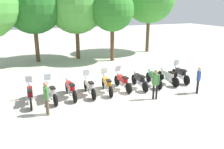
# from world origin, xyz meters

# --- Properties ---
(ground_plane) EXTENTS (80.00, 80.00, 0.00)m
(ground_plane) POSITION_xyz_m (0.00, 0.00, 0.00)
(ground_plane) COLOR #BCB7A8
(motorcycle_0) EXTENTS (0.62, 2.19, 1.37)m
(motorcycle_0) POSITION_xyz_m (-4.86, 0.00, 0.52)
(motorcycle_0) COLOR black
(motorcycle_0) RESTS_ON ground_plane
(motorcycle_1) EXTENTS (0.62, 2.19, 1.37)m
(motorcycle_1) POSITION_xyz_m (-3.78, 0.01, 0.52)
(motorcycle_1) COLOR black
(motorcycle_1) RESTS_ON ground_plane
(motorcycle_2) EXTENTS (0.62, 2.19, 0.99)m
(motorcycle_2) POSITION_xyz_m (-2.70, 0.08, 0.50)
(motorcycle_2) COLOR black
(motorcycle_2) RESTS_ON ground_plane
(motorcycle_3) EXTENTS (0.62, 2.19, 1.37)m
(motorcycle_3) POSITION_xyz_m (-1.62, 0.02, 0.52)
(motorcycle_3) COLOR black
(motorcycle_3) RESTS_ON ground_plane
(motorcycle_4) EXTENTS (0.62, 2.19, 1.37)m
(motorcycle_4) POSITION_xyz_m (-0.54, -0.00, 0.52)
(motorcycle_4) COLOR black
(motorcycle_4) RESTS_ON ground_plane
(motorcycle_5) EXTENTS (0.62, 2.19, 1.37)m
(motorcycle_5) POSITION_xyz_m (0.53, 0.14, 0.52)
(motorcycle_5) COLOR black
(motorcycle_5) RESTS_ON ground_plane
(motorcycle_6) EXTENTS (0.62, 2.19, 0.99)m
(motorcycle_6) POSITION_xyz_m (1.62, -0.05, 0.50)
(motorcycle_6) COLOR black
(motorcycle_6) RESTS_ON ground_plane
(motorcycle_7) EXTENTS (0.63, 2.19, 0.99)m
(motorcycle_7) POSITION_xyz_m (2.70, 0.00, 0.50)
(motorcycle_7) COLOR black
(motorcycle_7) RESTS_ON ground_plane
(motorcycle_8) EXTENTS (0.62, 2.19, 0.99)m
(motorcycle_8) POSITION_xyz_m (3.77, -0.02, 0.50)
(motorcycle_8) COLOR black
(motorcycle_8) RESTS_ON ground_plane
(motorcycle_9) EXTENTS (0.66, 2.18, 1.37)m
(motorcycle_9) POSITION_xyz_m (4.86, 0.07, 0.52)
(motorcycle_9) COLOR black
(motorcycle_9) RESTS_ON ground_plane
(person_0) EXTENTS (0.31, 0.37, 1.60)m
(person_0) POSITION_xyz_m (4.34, -2.18, 0.93)
(person_0) COLOR black
(person_0) RESTS_ON ground_plane
(person_1) EXTENTS (0.39, 0.30, 1.69)m
(person_1) POSITION_xyz_m (1.54, -1.98, 0.99)
(person_1) COLOR black
(person_1) RESTS_ON ground_plane
(person_2) EXTENTS (0.25, 0.41, 1.64)m
(person_2) POSITION_xyz_m (-4.20, -1.66, 0.95)
(person_2) COLOR brown
(person_2) RESTS_ON ground_plane
(tree_1) EXTENTS (4.93, 4.93, 7.45)m
(tree_1) POSITION_xyz_m (-3.60, 9.53, 4.97)
(tree_1) COLOR brown
(tree_1) RESTS_ON ground_plane
(tree_2) EXTENTS (5.28, 5.28, 7.65)m
(tree_2) POSITION_xyz_m (0.14, 9.49, 5.00)
(tree_2) COLOR brown
(tree_2) RESTS_ON ground_plane
(tree_3) EXTENTS (3.85, 3.85, 6.52)m
(tree_3) POSITION_xyz_m (2.87, 7.41, 4.57)
(tree_3) COLOR brown
(tree_3) RESTS_ON ground_plane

